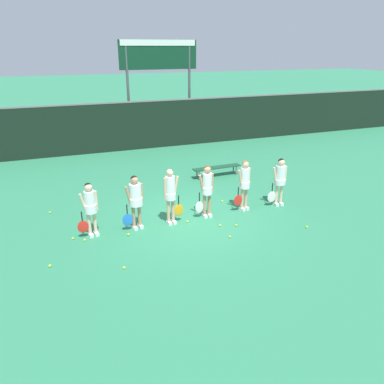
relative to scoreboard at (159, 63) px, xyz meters
The scene contains 22 objects.
ground_plane 11.12m from the scoreboard, 101.17° to the right, with size 140.00×140.00×0.00m, color #2D7F56.
fence_windscreen 3.73m from the scoreboard, 155.59° to the right, with size 60.00×0.08×2.54m.
scoreboard is the anchor object (origin of this frame).
bench_courtside 7.63m from the scoreboard, 85.62° to the right, with size 2.11×0.42×0.42m.
player_0 11.74m from the scoreboard, 116.67° to the right, with size 0.64×0.35×1.61m.
player_1 11.23m from the scoreboard, 110.48° to the right, with size 0.68×0.40×1.66m.
player_2 10.96m from the scoreboard, 104.88° to the right, with size 0.61×0.33×1.75m.
player_3 10.67m from the scoreboard, 98.34° to the right, with size 0.61×0.33×1.71m.
player_4 10.50m from the scoreboard, 90.59° to the right, with size 0.62×0.35×1.70m.
player_5 10.65m from the scoreboard, 83.18° to the right, with size 0.67×0.37×1.66m.
tennis_ball_0 13.69m from the scoreboard, 118.80° to the right, with size 0.07×0.07×0.07m, color #CCE033.
tennis_ball_1 12.46m from the scoreboard, 96.94° to the right, with size 0.07×0.07×0.07m, color #CCE033.
tennis_ball_2 10.96m from the scoreboard, 127.73° to the right, with size 0.06×0.06×0.06m, color #CCE033.
tennis_ball_3 12.67m from the scoreboard, 85.04° to the right, with size 0.07×0.07×0.07m, color #CCE033.
tennis_ball_4 12.38m from the scoreboard, 117.24° to the right, with size 0.07×0.07×0.07m, color #CCE033.
tennis_ball_5 12.01m from the scoreboard, 111.42° to the right, with size 0.07×0.07×0.07m, color #CCE033.
tennis_ball_6 10.10m from the scoreboard, 93.04° to the right, with size 0.07×0.07×0.07m, color #CCE033.
tennis_ball_7 12.34m from the scoreboard, 119.05° to the right, with size 0.07×0.07×0.07m, color #CCE033.
tennis_ball_8 11.85m from the scoreboard, 94.68° to the right, with size 0.07×0.07×0.07m, color #CCE033.
tennis_ball_9 11.74m from the scoreboard, 97.20° to the right, with size 0.06×0.06×0.06m, color #CCE033.
tennis_ball_10 13.65m from the scoreboard, 110.60° to the right, with size 0.07×0.07×0.07m, color #CCE033.
tennis_ball_11 11.32m from the scoreboard, 102.12° to the right, with size 0.07×0.07×0.07m, color #CCE033.
Camera 1 is at (-3.84, -10.04, 5.09)m, focal length 35.00 mm.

